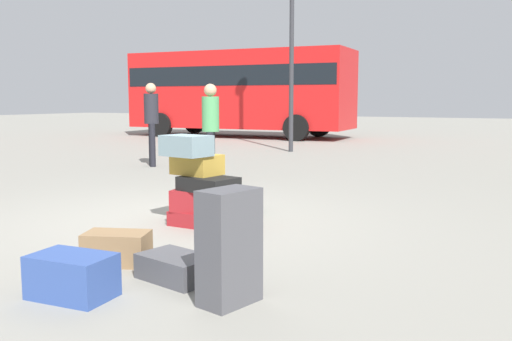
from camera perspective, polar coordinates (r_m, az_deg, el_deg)
The scene contains 10 objects.
ground_plane at distance 6.62m, azimuth -8.78°, elevation -5.01°, with size 80.00×80.00×0.00m, color gray.
suitcase_tower at distance 6.23m, azimuth -5.74°, elevation -1.54°, with size 0.85×0.65×1.01m.
suitcase_navy_right_side at distance 4.22m, azimuth -18.31°, elevation -10.22°, with size 0.57×0.37×0.31m, color #334F99.
suitcase_brown_left_side at distance 4.95m, azimuth -14.05°, elevation -7.70°, with size 0.54×0.32×0.27m, color olive.
suitcase_charcoal_foreground_near at distance 4.45m, azimuth -8.15°, elevation -9.78°, with size 0.58×0.38×0.20m, color #4C4C51.
suitcase_teal_upright_blue at distance 7.08m, azimuth -2.69°, elevation -3.16°, with size 0.77×0.36×0.24m, color #26594C.
suitcase_charcoal_white_trunk at distance 3.84m, azimuth -2.75°, elevation -7.82°, with size 0.26×0.42×0.80m, color #4C4C51.
person_bearded_onlooker at distance 9.78m, azimuth -4.67°, elevation 4.92°, with size 0.30×0.32×1.67m.
person_passerby_in_red at distance 11.89m, azimuth -10.66°, elevation 5.45°, with size 0.30×0.30×1.74m.
parked_bus at distance 21.12m, azimuth -1.65°, elevation 8.45°, with size 8.49×3.11×3.15m.
Camera 1 is at (3.84, -5.20, 1.40)m, focal length 39.07 mm.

